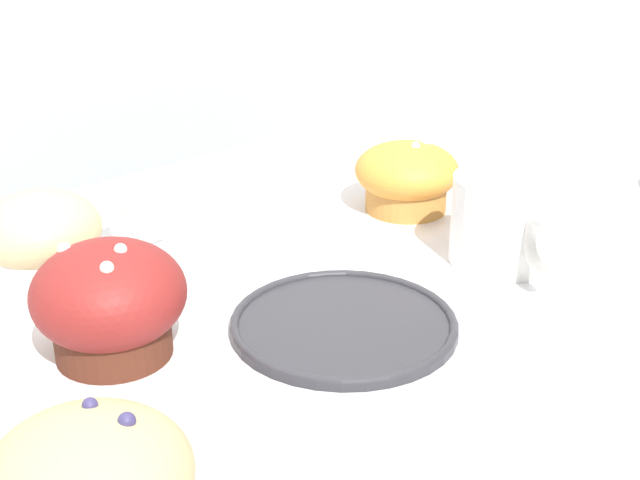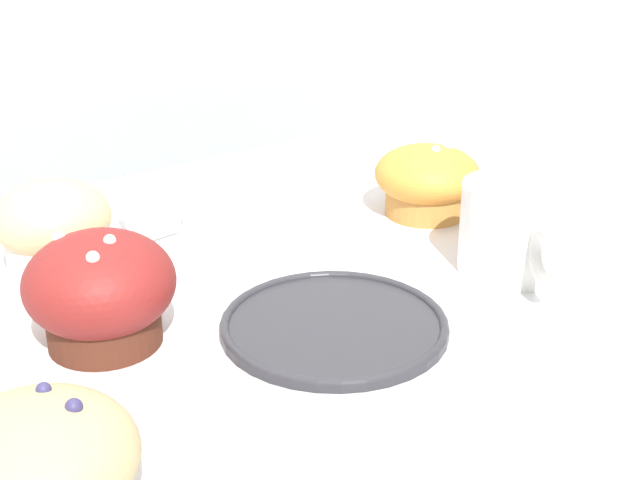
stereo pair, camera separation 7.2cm
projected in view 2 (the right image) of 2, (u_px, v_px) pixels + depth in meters
name	position (u px, v px, depth m)	size (l,w,h in m)	color
wall_back	(90.00, 99.00, 1.23)	(3.20, 0.10, 1.80)	#B2B7BC
muffin_front_center	(54.00, 228.00, 0.75)	(0.10, 0.10, 0.08)	silver
muffin_back_right	(427.00, 180.00, 0.87)	(0.10, 0.10, 0.07)	#C0803A
muffin_front_left	(38.00, 466.00, 0.47)	(0.11, 0.11, 0.07)	silver
muffin_front_right	(101.00, 291.00, 0.64)	(0.11, 0.11, 0.09)	#4F2417
coffee_cup	(515.00, 227.00, 0.75)	(0.09, 0.13, 0.08)	white
serving_plate	(334.00, 325.00, 0.67)	(0.17, 0.17, 0.01)	#2D2D33
price_card	(153.00, 209.00, 0.81)	(0.05, 0.05, 0.06)	white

